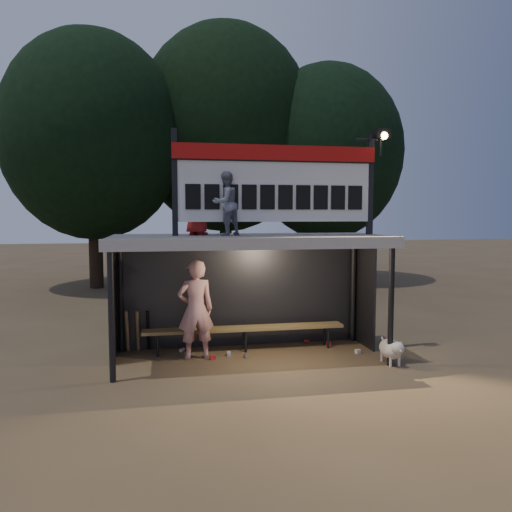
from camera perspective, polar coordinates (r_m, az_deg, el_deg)
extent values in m
plane|color=brown|center=(9.58, -0.75, -11.62)|extent=(80.00, 80.00, 0.00)
imported|color=white|center=(9.43, -6.91, -6.09)|extent=(0.73, 0.53, 1.87)
imported|color=slate|center=(9.09, -3.52, 6.00)|extent=(0.71, 0.68, 1.16)
imported|color=maroon|center=(9.33, -6.71, 5.77)|extent=(0.64, 0.62, 1.10)
cube|color=#424245|center=(9.20, -0.77, 2.01)|extent=(5.00, 2.00, 0.12)
cube|color=#BDB7AF|center=(8.20, 0.45, 1.39)|extent=(5.10, 0.06, 0.20)
cylinder|color=black|center=(8.35, -16.20, -6.48)|extent=(0.10, 0.10, 2.20)
cylinder|color=black|center=(9.21, 15.18, -5.42)|extent=(0.10, 0.10, 2.20)
cylinder|color=black|center=(10.12, -15.22, -4.51)|extent=(0.10, 0.10, 2.20)
cylinder|color=black|center=(10.84, 11.04, -3.82)|extent=(0.10, 0.10, 2.20)
cube|color=black|center=(10.30, -1.71, -4.18)|extent=(5.00, 0.04, 2.20)
cube|color=black|center=(9.73, -15.99, -4.89)|extent=(0.04, 1.00, 2.20)
cube|color=black|center=(10.51, 12.35, -4.11)|extent=(0.04, 1.00, 2.20)
cylinder|color=black|center=(10.19, -1.73, 1.66)|extent=(5.00, 0.06, 0.06)
cube|color=black|center=(9.08, -9.29, 8.29)|extent=(0.10, 0.10, 1.90)
cube|color=black|center=(9.89, 12.91, 7.94)|extent=(0.10, 0.10, 1.90)
cube|color=silver|center=(9.31, 2.29, 8.26)|extent=(3.80, 0.08, 1.40)
cube|color=#AB0F0C|center=(9.31, 2.37, 11.72)|extent=(3.80, 0.04, 0.28)
cube|color=black|center=(9.29, 2.38, 10.80)|extent=(3.80, 0.02, 0.03)
cube|color=black|center=(9.03, -7.22, 6.75)|extent=(0.27, 0.03, 0.45)
cube|color=black|center=(9.06, -5.05, 6.76)|extent=(0.27, 0.03, 0.45)
cube|color=black|center=(9.09, -2.91, 6.76)|extent=(0.27, 0.03, 0.45)
cube|color=black|center=(9.15, -0.78, 6.76)|extent=(0.27, 0.03, 0.45)
cube|color=black|center=(9.21, 1.32, 6.74)|extent=(0.27, 0.03, 0.45)
cube|color=black|center=(9.29, 3.39, 6.72)|extent=(0.27, 0.03, 0.45)
cube|color=black|center=(9.37, 5.42, 6.69)|extent=(0.27, 0.03, 0.45)
cube|color=black|center=(9.47, 7.41, 6.65)|extent=(0.27, 0.03, 0.45)
cube|color=black|center=(9.58, 9.35, 6.60)|extent=(0.27, 0.03, 0.45)
cube|color=black|center=(9.70, 11.25, 6.55)|extent=(0.27, 0.03, 0.45)
cylinder|color=black|center=(9.95, 12.73, 12.84)|extent=(0.50, 0.04, 0.04)
cylinder|color=black|center=(10.03, 14.05, 11.89)|extent=(0.04, 0.04, 0.30)
cube|color=black|center=(10.02, 14.21, 13.34)|extent=(0.30, 0.22, 0.18)
sphere|color=#FFD88C|center=(9.93, 14.42, 13.17)|extent=(0.14, 0.14, 0.14)
cube|color=olive|center=(9.99, -1.30, -8.26)|extent=(4.00, 0.35, 0.06)
cylinder|color=black|center=(9.81, -11.18, -9.96)|extent=(0.05, 0.05, 0.45)
cylinder|color=black|center=(10.04, -11.17, -9.61)|extent=(0.05, 0.05, 0.45)
cylinder|color=black|center=(9.93, -1.18, -9.68)|extent=(0.05, 0.05, 0.45)
cylinder|color=black|center=(10.16, -1.41, -9.35)|extent=(0.05, 0.05, 0.45)
cylinder|color=black|center=(10.34, 8.28, -9.15)|extent=(0.05, 0.05, 0.45)
cylinder|color=black|center=(10.56, 7.85, -8.85)|extent=(0.05, 0.05, 0.45)
cylinder|color=black|center=(19.23, -17.86, 2.06)|extent=(0.50, 0.50, 3.74)
ellipsoid|color=black|center=(19.42, -18.15, 12.90)|extent=(6.46, 6.46, 7.48)
cylinder|color=#311F16|center=(20.73, -3.48, 3.07)|extent=(0.50, 0.50, 4.18)
ellipsoid|color=black|center=(21.01, -3.54, 14.28)|extent=(7.22, 7.22, 8.36)
cylinder|color=black|center=(20.65, 7.96, 2.11)|extent=(0.50, 0.50, 3.52)
ellipsoid|color=black|center=(20.78, 8.08, 11.63)|extent=(6.08, 6.08, 7.04)
ellipsoid|color=beige|center=(9.51, 15.12, -10.22)|extent=(0.36, 0.58, 0.36)
sphere|color=beige|center=(9.24, 15.90, -10.10)|extent=(0.22, 0.22, 0.22)
cone|color=beige|center=(9.16, 16.18, -10.36)|extent=(0.10, 0.10, 0.10)
cone|color=beige|center=(9.18, 15.69, -9.55)|extent=(0.06, 0.06, 0.07)
cone|color=beige|center=(9.22, 16.25, -9.50)|extent=(0.06, 0.06, 0.07)
cylinder|color=beige|center=(9.37, 15.14, -11.59)|extent=(0.05, 0.05, 0.18)
cylinder|color=silver|center=(9.44, 16.03, -11.49)|extent=(0.05, 0.05, 0.18)
cylinder|color=silver|center=(9.68, 14.20, -11.04)|extent=(0.05, 0.05, 0.18)
cylinder|color=beige|center=(9.75, 15.07, -10.95)|extent=(0.05, 0.05, 0.18)
cylinder|color=beige|center=(9.75, 14.36, -9.40)|extent=(0.04, 0.16, 0.14)
cylinder|color=olive|center=(10.16, -14.51, -8.31)|extent=(0.08, 0.27, 0.84)
cylinder|color=olive|center=(10.15, -13.37, -8.30)|extent=(0.07, 0.30, 0.83)
cylinder|color=black|center=(10.14, -12.23, -8.29)|extent=(0.07, 0.33, 0.83)
cube|color=red|center=(9.53, -4.97, -11.48)|extent=(0.11, 0.09, 0.08)
cylinder|color=#B2B3B7|center=(9.62, -1.17, -11.33)|extent=(0.08, 0.13, 0.07)
cube|color=beige|center=(10.09, 11.56, -10.64)|extent=(0.12, 0.10, 0.08)
cylinder|color=#B3281E|center=(10.70, 5.81, -9.69)|extent=(0.13, 0.13, 0.07)
cube|color=#ABACB0|center=(9.75, -3.12, -11.09)|extent=(0.07, 0.10, 0.08)
cylinder|color=beige|center=(10.12, -8.46, -10.57)|extent=(0.12, 0.14, 0.07)
cube|color=red|center=(10.60, 8.28, -9.83)|extent=(0.12, 0.10, 0.08)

